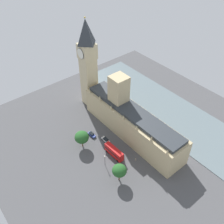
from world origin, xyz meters
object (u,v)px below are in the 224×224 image
at_px(clock_tower, 88,63).
at_px(parliament_building, 131,120).
at_px(pedestrian_far_end, 136,160).
at_px(double_decker_bus_kerbside, 114,152).
at_px(plane_tree_corner, 119,171).
at_px(plane_tree_by_river_gate, 82,137).
at_px(car_white_midblock, 106,140).
at_px(car_blue_leading, 92,134).
at_px(street_lamp_under_trees, 105,159).

bearing_deg(clock_tower, parliament_building, 91.53).
relative_size(clock_tower, pedestrian_far_end, 31.13).
xyz_separation_m(double_decker_bus_kerbside, plane_tree_corner, (6.65, 11.38, 3.61)).
bearing_deg(parliament_building, double_decker_bus_kerbside, 22.35).
height_order(double_decker_bus_kerbside, plane_tree_by_river_gate, plane_tree_by_river_gate).
bearing_deg(car_white_midblock, parliament_building, -13.59).
relative_size(car_blue_leading, double_decker_bus_kerbside, 0.44).
relative_size(parliament_building, pedestrian_far_end, 36.93).
bearing_deg(plane_tree_corner, pedestrian_far_end, -166.54).
distance_m(clock_tower, street_lamp_under_trees, 50.75).
distance_m(parliament_building, street_lamp_under_trees, 24.02).
relative_size(double_decker_bus_kerbside, plane_tree_by_river_gate, 1.18).
bearing_deg(car_white_midblock, clock_tower, 67.26).
xyz_separation_m(car_blue_leading, street_lamp_under_trees, (6.03, 18.36, 3.38)).
relative_size(car_white_midblock, pedestrian_far_end, 3.00).
bearing_deg(clock_tower, plane_tree_by_river_gate, 48.02).
relative_size(parliament_building, plane_tree_by_river_gate, 6.54).
xyz_separation_m(car_blue_leading, plane_tree_corner, (6.19, 28.16, 5.36)).
distance_m(car_blue_leading, double_decker_bus_kerbside, 16.87).
distance_m(car_blue_leading, plane_tree_corner, 29.32).
relative_size(plane_tree_corner, plane_tree_by_river_gate, 0.99).
distance_m(car_white_midblock, double_decker_bus_kerbside, 10.10).
bearing_deg(car_blue_leading, clock_tower, -126.57).
height_order(car_white_midblock, pedestrian_far_end, car_white_midblock).
height_order(car_blue_leading, street_lamp_under_trees, street_lamp_under_trees).
height_order(car_blue_leading, plane_tree_by_river_gate, plane_tree_by_river_gate).
bearing_deg(pedestrian_far_end, plane_tree_by_river_gate, 78.81).
bearing_deg(plane_tree_corner, parliament_building, -141.45).
bearing_deg(pedestrian_far_end, car_white_midblock, 57.10).
xyz_separation_m(car_white_midblock, plane_tree_by_river_gate, (10.51, -4.34, 5.22)).
distance_m(car_white_midblock, plane_tree_corner, 23.56).
xyz_separation_m(car_white_midblock, plane_tree_corner, (9.29, 20.98, 5.36)).
bearing_deg(plane_tree_by_river_gate, pedestrian_far_end, 121.07).
relative_size(parliament_building, car_blue_leading, 12.58).
relative_size(car_blue_leading, plane_tree_corner, 0.53).
height_order(parliament_building, clock_tower, clock_tower).
bearing_deg(car_white_midblock, plane_tree_corner, -114.16).
height_order(car_white_midblock, plane_tree_by_river_gate, plane_tree_by_river_gate).
bearing_deg(plane_tree_by_river_gate, double_decker_bus_kerbside, 119.48).
distance_m(parliament_building, pedestrian_far_end, 19.59).
distance_m(parliament_building, double_decker_bus_kerbside, 17.97).
distance_m(pedestrian_far_end, plane_tree_by_river_gate, 26.68).
distance_m(clock_tower, car_white_midblock, 40.45).
distance_m(double_decker_bus_kerbside, pedestrian_far_end, 10.32).
relative_size(double_decker_bus_kerbside, street_lamp_under_trees, 1.74).
relative_size(car_blue_leading, street_lamp_under_trees, 0.77).
bearing_deg(double_decker_bus_kerbside, car_blue_leading, -90.26).
relative_size(car_blue_leading, car_white_midblock, 0.98).
height_order(double_decker_bus_kerbside, plane_tree_corner, plane_tree_corner).
distance_m(clock_tower, car_blue_leading, 36.71).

